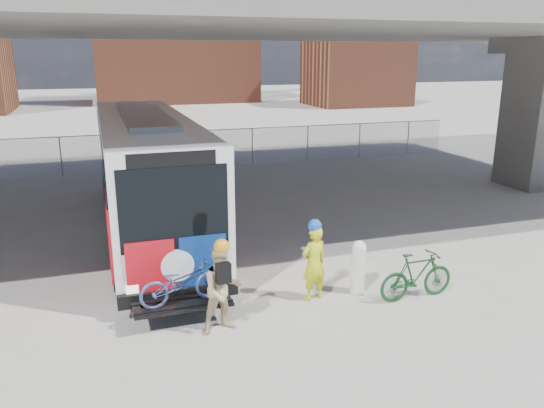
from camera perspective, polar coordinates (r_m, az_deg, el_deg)
name	(u,v)px	position (r m, az deg, el deg)	size (l,w,h in m)	color
ground	(236,255)	(14.81, -3.94, -5.50)	(160.00, 160.00, 0.00)	#9E9991
bus	(146,164)	(16.87, -13.37, 4.22)	(2.67, 12.98, 3.69)	silver
overpass	(200,15)	(17.75, -7.80, 19.46)	(40.00, 16.00, 7.95)	#605E59
chainlink_fence	(172,140)	(25.91, -10.73, 6.76)	(30.00, 0.06, 30.00)	gray
brick_buildings	(134,54)	(61.78, -14.60, 15.35)	(54.00, 22.00, 12.00)	brown
bollard	(358,265)	(12.47, 9.27, -6.50)	(0.33, 0.33, 1.28)	beige
cyclist_hivis	(314,261)	(11.93, 4.53, -6.17)	(0.71, 0.55, 1.90)	#C9D616
cyclist_tan	(223,288)	(10.64, -5.31, -9.01)	(0.96, 0.80, 1.95)	tan
bike_parked	(417,276)	(12.48, 15.30, -7.45)	(0.53, 1.86, 1.12)	#133E1C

